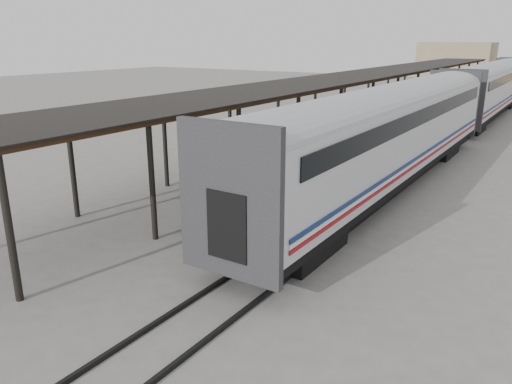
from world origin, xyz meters
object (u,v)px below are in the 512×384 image
(baggage_cart, at_px, (216,209))
(luggage_tug, at_px, (365,127))
(pedestrian, at_px, (316,137))
(porter, at_px, (210,188))

(baggage_cart, height_order, luggage_tug, luggage_tug)
(baggage_cart, xyz_separation_m, luggage_tug, (-2.20, 20.01, -0.07))
(luggage_tug, height_order, pedestrian, pedestrian)
(pedestrian, bearing_deg, baggage_cart, 77.98)
(luggage_tug, height_order, porter, porter)
(baggage_cart, height_order, pedestrian, pedestrian)
(pedestrian, bearing_deg, luggage_tug, -114.53)
(luggage_tug, xyz_separation_m, porter, (2.45, -20.66, 1.06))
(luggage_tug, xyz_separation_m, pedestrian, (-0.23, -7.15, 0.41))
(baggage_cart, distance_m, pedestrian, 13.09)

